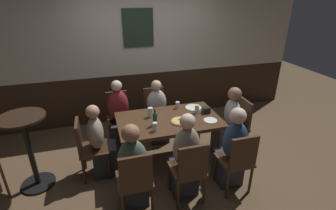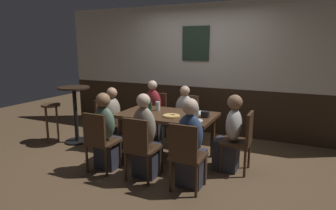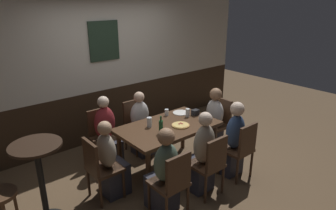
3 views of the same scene
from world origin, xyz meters
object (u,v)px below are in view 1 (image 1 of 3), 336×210
Objects in this scene: chair_mid_far at (155,110)px; chair_left_far at (118,114)px; person_mid_near at (185,161)px; chair_right_near at (238,159)px; beer_bottle_green at (155,119)px; dining_table at (169,124)px; person_head_east at (228,125)px; condiment_caddy at (206,110)px; highball_clear at (151,113)px; pizza at (180,121)px; person_mid_far at (158,116)px; chair_mid_near at (189,169)px; side_bar_table at (29,147)px; beer_glass_tall at (155,127)px; pint_glass_stout at (178,105)px; chair_head_east at (238,123)px; person_left_far at (120,119)px; person_left_near at (133,171)px; tumbler_water at (197,110)px; plate_white_small at (210,120)px; person_right_near at (231,152)px; plate_white_large at (193,108)px; person_head_west at (101,146)px; chair_head_west at (88,146)px; chair_left_near at (135,179)px.

chair_mid_far and chair_left_far have the same top height.
chair_right_near is at bearing -13.90° from person_mid_near.
chair_right_near is 1.20m from beer_bottle_green.
dining_table is 5.98× the size of beer_bottle_green.
person_head_east is 10.15× the size of condiment_caddy.
highball_clear reaches higher than condiment_caddy.
person_mid_far is at bearing 98.95° from pizza.
side_bar_table reaches higher than chair_mid_near.
chair_mid_far is 7.20× the size of beer_glass_tall.
chair_right_near is at bearing -70.65° from pint_glass_stout.
pizza is at bearing 19.36° from beer_glass_tall.
chair_head_east is 1.94m from person_left_far.
person_left_near reaches higher than chair_mid_far.
person_mid_far is 9.87× the size of condiment_caddy.
chair_mid_far is at bearing 90.00° from person_mid_far.
beer_bottle_green is at bearing -164.79° from tumbler_water.
beer_glass_tall reaches higher than plate_white_small.
chair_head_east reaches higher than pint_glass_stout.
side_bar_table is (-1.88, 0.86, 0.12)m from chair_mid_near.
chair_mid_near is 0.81× the size of person_mid_far.
chair_head_east is 3.54× the size of beer_bottle_green.
person_left_near is 0.79m from beer_bottle_green.
person_head_east is at bearing -6.61° from highball_clear.
beer_bottle_green reaches higher than beer_glass_tall.
person_right_near is at bearing -75.89° from tumbler_water.
plate_white_small is (1.21, -0.92, 0.27)m from person_left_far.
chair_head_east is (1.16, 0.86, 0.00)m from chair_mid_near.
chair_mid_near is at bearing -131.24° from plate_white_small.
person_mid_near reaches higher than beer_bottle_green.
plate_white_large is (0.72, 0.11, -0.06)m from highball_clear.
condiment_caddy is at bearing 1.27° from person_head_west.
chair_mid_far is at bearing 143.50° from chair_head_east.
plate_white_large is (-0.68, 0.25, 0.25)m from chair_head_east.
chair_head_west is 2.15m from person_head_east.
pint_glass_stout is (0.24, -0.37, 0.33)m from person_mid_far.
person_head_west reaches higher than highball_clear.
chair_left_near is 1.86m from person_head_east.
chair_mid_far is at bearing 67.17° from person_left_near.
person_right_near reaches higher than chair_right_near.
person_head_west is at bearing 180.00° from chair_head_east.
chair_left_near is at bearing -135.66° from plate_white_large.
tumbler_water is at bearing 101.71° from chair_right_near.
highball_clear is 1.65m from side_bar_table.
dining_table is 0.21m from pizza.
person_right_near reaches higher than dining_table.
pizza is 2.02m from side_bar_table.
person_mid_far is 2.01m from side_bar_table.
person_head_west is at bearing 170.74° from beer_bottle_green.
beer_bottle_green is at bearing 107.85° from chair_mid_near.
plate_white_small is at bearing -152.97° from person_head_east.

